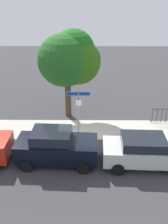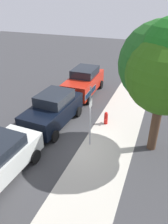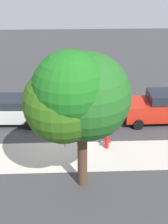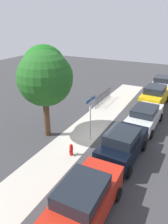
{
  "view_description": "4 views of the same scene",
  "coord_description": "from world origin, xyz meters",
  "views": [
    {
      "loc": [
        0.32,
        -13.36,
        8.38
      ],
      "look_at": [
        0.23,
        0.32,
        1.76
      ],
      "focal_mm": 39.89,
      "sensor_mm": 36.0,
      "label": 1
    },
    {
      "loc": [
        8.3,
        3.32,
        6.8
      ],
      "look_at": [
        0.14,
        0.17,
        1.99
      ],
      "focal_mm": 34.41,
      "sensor_mm": 36.0,
      "label": 2
    },
    {
      "loc": [
        -0.62,
        13.61,
        9.04
      ],
      "look_at": [
        -1.13,
        0.68,
        2.25
      ],
      "focal_mm": 46.61,
      "sensor_mm": 36.0,
      "label": 3
    },
    {
      "loc": [
        -11.86,
        -5.19,
        7.75
      ],
      "look_at": [
        -0.04,
        0.92,
        1.93
      ],
      "focal_mm": 34.46,
      "sensor_mm": 36.0,
      "label": 4
    }
  ],
  "objects": [
    {
      "name": "car_black",
      "position": [
        -1.25,
        -2.26,
        0.96
      ],
      "size": [
        4.36,
        2.23,
        1.9
      ],
      "rotation": [
        0.0,
        0.0,
        -0.05
      ],
      "color": "black",
      "rests_on": "ground_plane"
    },
    {
      "name": "street_sign",
      "position": [
        -0.11,
        0.4,
        2.24
      ],
      "size": [
        1.39,
        0.07,
        3.19
      ],
      "color": "#9EA0A5",
      "rests_on": "ground_plane"
    },
    {
      "name": "sidewalk_strip",
      "position": [
        2.0,
        1.3,
        0.0
      ],
      "size": [
        24.0,
        2.6,
        0.0
      ],
      "primitive_type": "cube",
      "color": "#B4AFA2",
      "rests_on": "ground_plane"
    },
    {
      "name": "fire_hydrant",
      "position": [
        -2.36,
        0.6,
        0.38
      ],
      "size": [
        0.42,
        0.22,
        0.78
      ],
      "color": "red",
      "rests_on": "ground_plane"
    },
    {
      "name": "car_silver",
      "position": [
        3.55,
        -2.48,
        0.86
      ],
      "size": [
        4.77,
        2.23,
        1.67
      ],
      "rotation": [
        0.0,
        0.0,
        -0.04
      ],
      "color": "beige",
      "rests_on": "ground_plane"
    },
    {
      "name": "ground_plane",
      "position": [
        0.0,
        0.0,
        0.0
      ],
      "size": [
        60.0,
        60.0,
        0.0
      ],
      "primitive_type": "plane",
      "color": "#38383A"
    },
    {
      "name": "shade_tree",
      "position": [
        -0.7,
        3.35,
        4.32
      ],
      "size": [
        4.29,
        3.73,
        6.25
      ],
      "color": "#4B3323",
      "rests_on": "ground_plane"
    }
  ]
}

